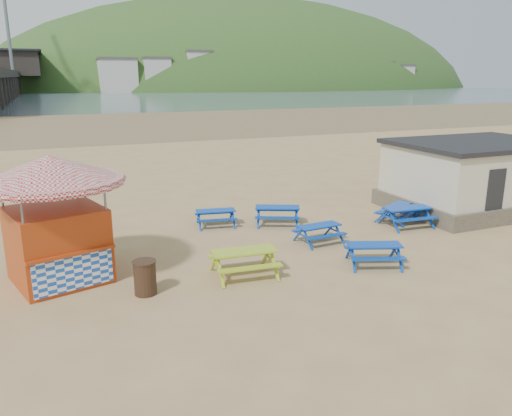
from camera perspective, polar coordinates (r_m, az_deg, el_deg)
name	(u,v)px	position (r m, az deg, el deg)	size (l,w,h in m)	color
ground	(278,243)	(18.56, 2.49, -4.01)	(400.00, 400.00, 0.00)	tan
wet_sand	(104,122)	(71.51, -16.94, 9.43)	(400.00, 400.00, 0.00)	olive
sea	(65,94)	(186.11, -21.00, 12.07)	(400.00, 400.00, 0.00)	#445561
picnic_table_blue_a	(216,218)	(20.61, -4.63, -1.14)	(1.81, 1.56, 0.67)	#0933B4
picnic_table_blue_b	(277,215)	(20.75, 2.46, -0.85)	(2.27, 2.10, 0.76)	#0933B4
picnic_table_blue_c	(397,213)	(22.03, 15.78, -0.56)	(2.11, 1.98, 0.70)	#0933B4
picnic_table_blue_d	(319,234)	(18.63, 7.21, -2.93)	(1.72, 1.43, 0.68)	#0933B4
picnic_table_blue_e	(374,255)	(16.76, 13.32, -5.20)	(2.12, 1.92, 0.73)	#0933B4
picnic_table_blue_f	(407,217)	(21.37, 16.85, -0.97)	(2.04, 1.70, 0.81)	#0933B4
picnic_table_yellow	(244,263)	(15.48, -1.37, -6.29)	(2.10, 1.75, 0.83)	#A3B225
ice_cream_kiosk	(53,203)	(15.72, -22.14, 0.52)	(5.26, 5.26, 3.82)	#A73510
litter_bin	(145,277)	(14.53, -12.57, -7.73)	(0.68, 0.68, 0.99)	#3B2418
amenity_block	(475,175)	(25.09, 23.76, 3.43)	(7.40, 5.40, 3.15)	#665B4C
pier	(6,77)	(194.37, -26.68, 13.19)	(24.00, 220.00, 39.29)	black
headland_town	(246,107)	(264.69, -1.20, 11.42)	(264.00, 144.00, 108.00)	#2D4C1E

